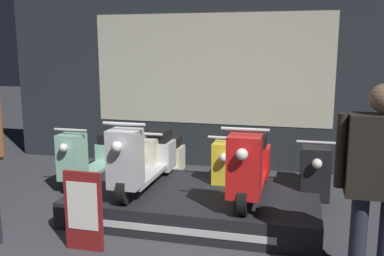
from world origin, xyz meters
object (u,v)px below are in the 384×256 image
Objects in this scene: scooter_backrow_1 at (159,162)px; price_sign_board at (84,211)px; person_right_browsing at (378,172)px; scooter_backrow_0 at (92,157)px; scooter_backrow_3 at (314,172)px; scooter_display_left at (144,159)px; scooter_backrow_2 at (233,167)px; scooter_display_right at (250,166)px.

price_sign_board is (-0.08, -2.00, 0.05)m from scooter_backrow_1.
person_right_browsing is (2.42, -2.09, 0.64)m from scooter_backrow_1.
scooter_backrow_0 is at bearing 115.26° from price_sign_board.
price_sign_board is at bearing 177.93° from person_right_browsing.
scooter_backrow_3 is 2.03× the size of price_sign_board.
scooter_backrow_1 is 2.01m from price_sign_board.
scooter_display_left is 2.03× the size of price_sign_board.
scooter_backrow_2 is at bearing 0.00° from scooter_backrow_0.
scooter_backrow_1 is at bearing 180.00° from scooter_backrow_2.
scooter_display_left is 0.98m from scooter_backrow_1.
scooter_display_right is 2.56m from scooter_backrow_0.
scooter_display_right is at bearing -21.47° from scooter_backrow_0.
scooter_backrow_2 is 1.00× the size of scooter_backrow_3.
scooter_backrow_0 and scooter_backrow_2 have the same top height.
scooter_backrow_3 is at bearing 100.13° from person_right_browsing.
price_sign_board is (-2.12, -2.00, 0.05)m from scooter_backrow_3.
scooter_backrow_3 is at bearing 0.00° from scooter_backrow_0.
scooter_backrow_2 is 2.03× the size of price_sign_board.
scooter_display_right is 1.00× the size of scooter_backrow_0.
person_right_browsing is at bearing -26.90° from scooter_display_left.
scooter_backrow_1 is at bearing 87.82° from price_sign_board.
scooter_backrow_1 is 2.03× the size of price_sign_board.
person_right_browsing is (1.07, -1.16, 0.35)m from scooter_display_right.
scooter_backrow_0 is at bearing 140.95° from scooter_display_left.
price_sign_board is at bearing -64.74° from scooter_backrow_0.
scooter_display_left is at bearing -82.28° from scooter_backrow_1.
scooter_backrow_0 is 2.04m from scooter_backrow_2.
scooter_backrow_2 and scooter_backrow_3 have the same top height.
scooter_backrow_0 and scooter_backrow_1 have the same top height.
scooter_display_right is 1.00× the size of scooter_backrow_3.
scooter_backrow_0 is 1.00× the size of scooter_backrow_3.
scooter_backrow_2 reaches higher than price_sign_board.
scooter_backrow_0 is at bearing 180.00° from scooter_backrow_3.
scooter_backrow_0 is 1.02m from scooter_backrow_1.
scooter_backrow_3 is (1.02, 0.00, 0.00)m from scooter_backrow_2.
scooter_display_right is at bearing 37.03° from price_sign_board.
scooter_backrow_0 reaches higher than price_sign_board.
scooter_backrow_1 is at bearing 139.11° from person_right_browsing.
scooter_display_left is 1.00× the size of scooter_display_right.
scooter_backrow_2 is at bearing 61.27° from price_sign_board.
price_sign_board is at bearing -142.97° from scooter_display_right.
scooter_backrow_1 is 3.26m from person_right_browsing.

